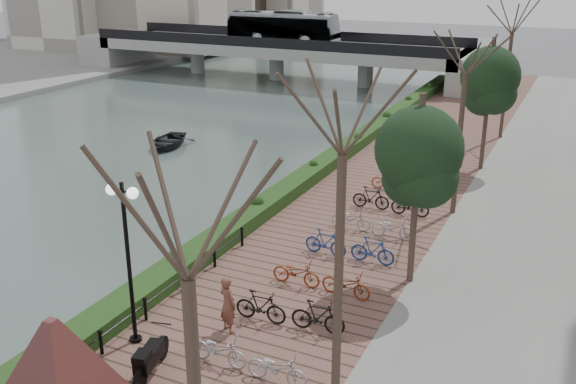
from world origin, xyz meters
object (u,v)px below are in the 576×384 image
Objects in this scene: pedestrian at (228,304)px; boat at (167,141)px; granite_monument at (59,378)px; motorcycle at (151,356)px; lamppost at (126,229)px.

pedestrian is 0.48× the size of boat.
granite_monument is 26.14m from boat.
granite_monument reaches higher than pedestrian.
granite_monument reaches higher than motorcycle.
motorcycle is at bearing 99.24° from pedestrian.
lamppost is 3.44m from motorcycle.
boat is at bearing 120.42° from granite_monument.
boat is at bearing 123.21° from lamppost.
lamppost is at bearing 104.40° from granite_monument.
granite_monument is 5.58m from pedestrian.
lamppost is at bearing 128.00° from motorcycle.
motorcycle is at bearing -68.97° from boat.
granite_monument reaches higher than boat.
granite_monument is 2.90m from motorcycle.
lamppost reaches higher than boat.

